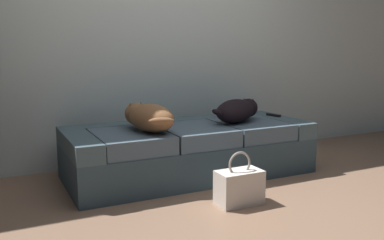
% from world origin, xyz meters
% --- Properties ---
extents(ground_plane, '(10.00, 10.00, 0.00)m').
position_xyz_m(ground_plane, '(0.00, 0.00, 0.00)').
color(ground_plane, '#8A6850').
extents(back_wall, '(6.40, 0.10, 2.80)m').
position_xyz_m(back_wall, '(0.00, 1.74, 1.40)').
color(back_wall, silver).
rests_on(back_wall, ground).
extents(couch, '(2.06, 0.85, 0.44)m').
position_xyz_m(couch, '(0.00, 1.08, 0.22)').
color(couch, '#324651').
rests_on(couch, ground).
extents(dog_tan, '(0.37, 0.64, 0.22)m').
position_xyz_m(dog_tan, '(-0.40, 0.99, 0.55)').
color(dog_tan, brown).
rests_on(dog_tan, couch).
extents(dog_dark, '(0.58, 0.42, 0.21)m').
position_xyz_m(dog_dark, '(0.44, 1.02, 0.54)').
color(dog_dark, black).
rests_on(dog_dark, couch).
extents(tv_remote, '(0.07, 0.16, 0.02)m').
position_xyz_m(tv_remote, '(0.92, 1.15, 0.45)').
color(tv_remote, black).
rests_on(tv_remote, couch).
extents(handbag, '(0.32, 0.18, 0.38)m').
position_xyz_m(handbag, '(0.01, 0.31, 0.13)').
color(handbag, silver).
rests_on(handbag, ground).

